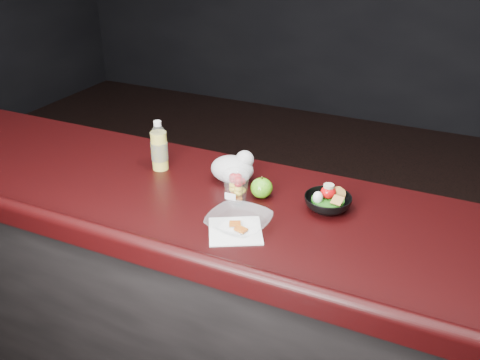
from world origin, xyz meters
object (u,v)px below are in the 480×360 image
Objects in this scene: lemonade_bottle at (159,149)px; takeout_bowl at (239,223)px; green_apple at (262,188)px; snack_bowl at (327,202)px; fruit_cup at (236,185)px.

lemonade_bottle is 0.95× the size of takeout_bowl.
green_apple is 0.23m from snack_bowl.
snack_bowl is at bearing -2.30° from lemonade_bottle.
fruit_cup reaches higher than snack_bowl.
snack_bowl is at bearing 48.23° from takeout_bowl.
lemonade_bottle is at bearing 150.01° from takeout_bowl.
fruit_cup is (0.37, -0.11, -0.02)m from lemonade_bottle.
snack_bowl is (0.29, 0.09, -0.04)m from fruit_cup.
fruit_cup is at bearing -163.32° from snack_bowl.
fruit_cup is at bearing -16.95° from lemonade_bottle.
fruit_cup is 0.65× the size of snack_bowl.
lemonade_bottle is 1.51× the size of fruit_cup.
fruit_cup reaches higher than green_apple.
takeout_bowl is at bearing -131.77° from snack_bowl.
snack_bowl is 0.96× the size of takeout_bowl.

